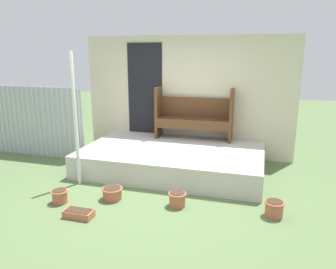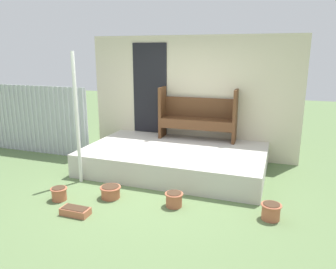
# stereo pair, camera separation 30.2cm
# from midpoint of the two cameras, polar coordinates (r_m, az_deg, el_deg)

# --- Properties ---
(ground_plane) EXTENTS (24.00, 24.00, 0.00)m
(ground_plane) POSITION_cam_midpoint_polar(r_m,az_deg,el_deg) (5.61, -4.57, -9.61)
(ground_plane) COLOR #5B7547
(porch_slab) EXTENTS (3.43, 2.10, 0.44)m
(porch_slab) POSITION_cam_midpoint_polar(r_m,az_deg,el_deg) (6.43, -0.49, -4.28)
(porch_slab) COLOR beige
(porch_slab) RESTS_ON ground_plane
(house_wall) EXTENTS (4.63, 0.08, 2.60)m
(house_wall) POSITION_cam_midpoint_polar(r_m,az_deg,el_deg) (7.21, 1.67, 6.63)
(house_wall) COLOR beige
(house_wall) RESTS_ON ground_plane
(fence_corrugated) EXTENTS (2.70, 0.05, 1.54)m
(fence_corrugated) POSITION_cam_midpoint_polar(r_m,az_deg,el_deg) (7.91, -24.16, 2.12)
(fence_corrugated) COLOR #ADB2B7
(fence_corrugated) RESTS_ON ground_plane
(support_post) EXTENTS (0.06, 0.06, 2.27)m
(support_post) POSITION_cam_midpoint_polar(r_m,az_deg,el_deg) (5.77, -17.27, 2.35)
(support_post) COLOR white
(support_post) RESTS_ON ground_plane
(bench) EXTENTS (1.63, 0.45, 1.09)m
(bench) POSITION_cam_midpoint_polar(r_m,az_deg,el_deg) (6.96, 3.31, 3.53)
(bench) COLOR #54331C
(bench) RESTS_ON porch_slab
(flower_pot_left) EXTENTS (0.26, 0.26, 0.21)m
(flower_pot_left) POSITION_cam_midpoint_polar(r_m,az_deg,el_deg) (5.43, -19.89, -10.00)
(flower_pot_left) COLOR #B26042
(flower_pot_left) RESTS_ON ground_plane
(flower_pot_middle) EXTENTS (0.34, 0.34, 0.20)m
(flower_pot_middle) POSITION_cam_midpoint_polar(r_m,az_deg,el_deg) (5.33, -11.32, -9.92)
(flower_pot_middle) COLOR #B26042
(flower_pot_middle) RESTS_ON ground_plane
(flower_pot_right) EXTENTS (0.28, 0.28, 0.22)m
(flower_pot_right) POSITION_cam_midpoint_polar(r_m,az_deg,el_deg) (5.00, -0.13, -11.12)
(flower_pot_right) COLOR #B26042
(flower_pot_right) RESTS_ON ground_plane
(flower_pot_far_right) EXTENTS (0.29, 0.29, 0.23)m
(flower_pot_far_right) POSITION_cam_midpoint_polar(r_m,az_deg,el_deg) (4.91, 16.30, -12.21)
(flower_pot_far_right) COLOR #B26042
(flower_pot_far_right) RESTS_ON ground_plane
(planter_box_rect) EXTENTS (0.42, 0.20, 0.11)m
(planter_box_rect) POSITION_cam_midpoint_polar(r_m,az_deg,el_deg) (4.93, -17.03, -13.06)
(planter_box_rect) COLOR #B76647
(planter_box_rect) RESTS_ON ground_plane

